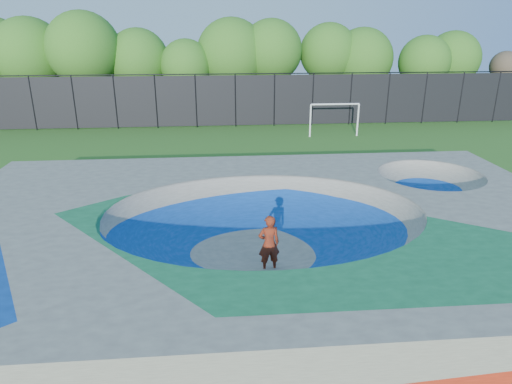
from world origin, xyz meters
TOP-DOWN VIEW (x-y plane):
  - ground at (0.00, 0.00)m, footprint 120.00×120.00m
  - skate_deck at (0.00, 0.00)m, footprint 22.00×14.00m
  - skater at (0.04, -1.37)m, footprint 0.76×0.56m
  - skateboard at (0.04, -1.37)m, footprint 0.81×0.37m
  - soccer_goal at (6.77, 17.07)m, footprint 3.53×0.12m
  - fence at (0.00, 21.00)m, footprint 48.09×0.09m
  - treeline at (-3.72, 25.92)m, footprint 52.52×7.42m

SIDE VIEW (x-z plane):
  - ground at x=0.00m, z-range 0.00..0.00m
  - skateboard at x=0.04m, z-range 0.00..0.05m
  - skate_deck at x=0.00m, z-range 0.00..1.50m
  - skater at x=0.04m, z-range 0.00..1.91m
  - soccer_goal at x=6.77m, z-range 0.46..2.79m
  - fence at x=0.00m, z-range 0.08..4.12m
  - treeline at x=-3.72m, z-range 0.72..9.33m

